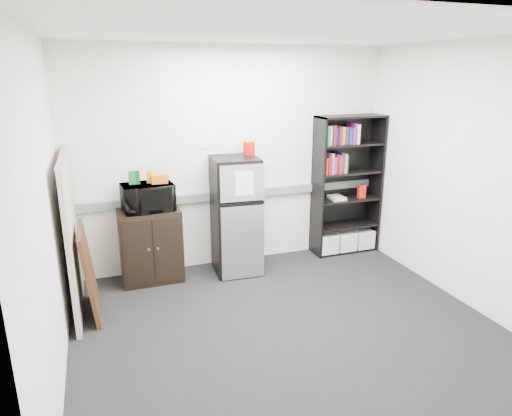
# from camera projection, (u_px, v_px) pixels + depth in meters

# --- Properties ---
(floor) EXTENTS (4.00, 4.00, 0.00)m
(floor) POSITION_uv_depth(u_px,v_px,m) (286.00, 327.00, 4.45)
(floor) COLOR black
(floor) RESTS_ON ground
(wall_back) EXTENTS (4.00, 0.02, 2.70)m
(wall_back) POSITION_uv_depth(u_px,v_px,m) (233.00, 159.00, 5.64)
(wall_back) COLOR silver
(wall_back) RESTS_ON floor
(wall_right) EXTENTS (0.02, 3.50, 2.70)m
(wall_right) POSITION_uv_depth(u_px,v_px,m) (467.00, 177.00, 4.70)
(wall_right) COLOR silver
(wall_right) RESTS_ON floor
(wall_left) EXTENTS (0.02, 3.50, 2.70)m
(wall_left) POSITION_uv_depth(u_px,v_px,m) (45.00, 216.00, 3.43)
(wall_left) COLOR silver
(wall_left) RESTS_ON floor
(ceiling) EXTENTS (4.00, 3.50, 0.02)m
(ceiling) POSITION_uv_depth(u_px,v_px,m) (292.00, 32.00, 3.67)
(ceiling) COLOR white
(ceiling) RESTS_ON wall_back
(electrical_raceway) EXTENTS (3.92, 0.05, 0.10)m
(electrical_raceway) POSITION_uv_depth(u_px,v_px,m) (234.00, 195.00, 5.75)
(electrical_raceway) COLOR slate
(electrical_raceway) RESTS_ON wall_back
(wall_note) EXTENTS (0.14, 0.00, 0.10)m
(wall_note) POSITION_uv_depth(u_px,v_px,m) (205.00, 144.00, 5.47)
(wall_note) COLOR white
(wall_note) RESTS_ON wall_back
(bookshelf) EXTENTS (0.90, 0.34, 1.85)m
(bookshelf) POSITION_uv_depth(u_px,v_px,m) (347.00, 186.00, 6.09)
(bookshelf) COLOR black
(bookshelf) RESTS_ON floor
(cubicle_partition) EXTENTS (0.06, 1.30, 1.62)m
(cubicle_partition) POSITION_uv_depth(u_px,v_px,m) (72.00, 235.00, 4.59)
(cubicle_partition) COLOR #A39C90
(cubicle_partition) RESTS_ON floor
(cabinet) EXTENTS (0.70, 0.47, 0.87)m
(cabinet) POSITION_uv_depth(u_px,v_px,m) (151.00, 245.00, 5.34)
(cabinet) COLOR black
(cabinet) RESTS_ON floor
(microwave) EXTENTS (0.59, 0.43, 0.31)m
(microwave) POSITION_uv_depth(u_px,v_px,m) (148.00, 197.00, 5.15)
(microwave) COLOR black
(microwave) RESTS_ON cabinet
(snack_box_a) EXTENTS (0.07, 0.05, 0.15)m
(snack_box_a) POSITION_uv_depth(u_px,v_px,m) (132.00, 178.00, 5.07)
(snack_box_a) COLOR #17532C
(snack_box_a) RESTS_ON microwave
(snack_box_b) EXTENTS (0.08, 0.06, 0.15)m
(snack_box_b) POSITION_uv_depth(u_px,v_px,m) (137.00, 177.00, 5.08)
(snack_box_b) COLOR #0D391F
(snack_box_b) RESTS_ON microwave
(snack_box_c) EXTENTS (0.08, 0.07, 0.14)m
(snack_box_c) POSITION_uv_depth(u_px,v_px,m) (150.00, 177.00, 5.13)
(snack_box_c) COLOR orange
(snack_box_c) RESTS_ON microwave
(snack_bag) EXTENTS (0.19, 0.11, 0.10)m
(snack_bag) POSITION_uv_depth(u_px,v_px,m) (159.00, 179.00, 5.12)
(snack_bag) COLOR #C25813
(snack_bag) RESTS_ON microwave
(refrigerator) EXTENTS (0.57, 0.60, 1.43)m
(refrigerator) POSITION_uv_depth(u_px,v_px,m) (236.00, 216.00, 5.51)
(refrigerator) COLOR black
(refrigerator) RESTS_ON floor
(coffee_can) EXTENTS (0.15, 0.15, 0.20)m
(coffee_can) POSITION_uv_depth(u_px,v_px,m) (249.00, 146.00, 5.46)
(coffee_can) COLOR #AF1208
(coffee_can) RESTS_ON refrigerator
(framed_poster) EXTENTS (0.14, 0.72, 0.93)m
(framed_poster) POSITION_uv_depth(u_px,v_px,m) (89.00, 272.00, 4.57)
(framed_poster) COLOR black
(framed_poster) RESTS_ON floor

